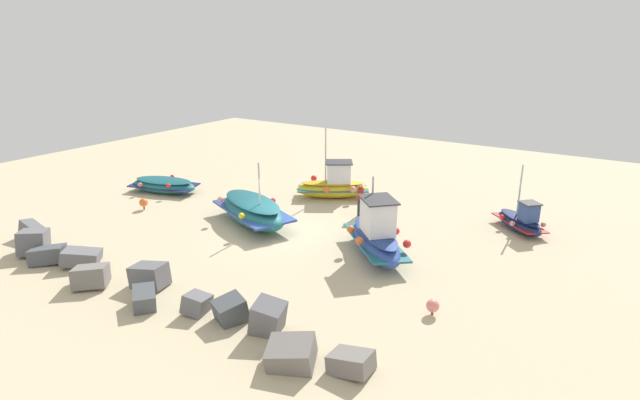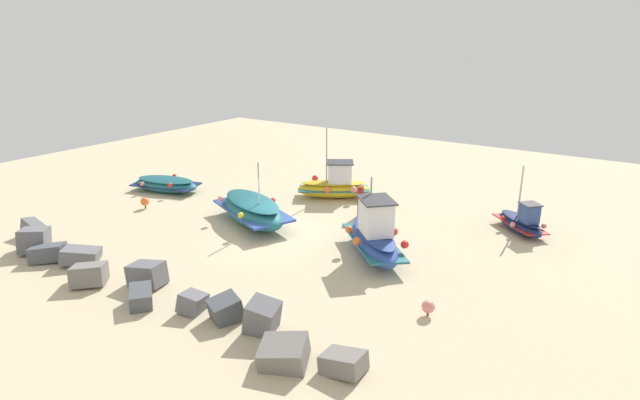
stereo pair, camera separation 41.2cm
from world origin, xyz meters
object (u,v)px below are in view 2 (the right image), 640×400
fishing_boat_4 (252,210)px  mooring_buoy_0 (428,307)px  fishing_boat_0 (521,222)px  mooring_buoy_1 (145,202)px  fishing_boat_2 (166,184)px  person_walking (361,198)px  fishing_boat_1 (374,237)px  fishing_boat_3 (335,185)px

fishing_boat_4 → mooring_buoy_0: (-10.56, 3.38, -0.35)m
fishing_boat_0 → mooring_buoy_1: 19.08m
fishing_boat_2 → person_walking: 12.02m
mooring_buoy_1 → person_walking: bearing=-152.2°
fishing_boat_2 → mooring_buoy_1: fishing_boat_2 is taller
fishing_boat_1 → fishing_boat_4: (6.77, -0.12, -0.17)m
fishing_boat_1 → person_walking: size_ratio=2.50×
fishing_boat_1 → mooring_buoy_1: bearing=-129.2°
fishing_boat_1 → mooring_buoy_1: (13.02, 1.38, -0.47)m
fishing_boat_2 → fishing_boat_3: fishing_boat_3 is taller
fishing_boat_1 → fishing_boat_3: fishing_boat_3 is taller
fishing_boat_2 → fishing_boat_3: 10.04m
fishing_boat_0 → fishing_boat_1: bearing=-82.0°
person_walking → mooring_buoy_0: size_ratio=3.11×
fishing_boat_2 → fishing_boat_4: fishing_boat_4 is taller
fishing_boat_0 → mooring_buoy_0: size_ratio=5.67×
mooring_buoy_0 → person_walking: bearing=-47.3°
person_walking → fishing_boat_4: bearing=110.9°
fishing_boat_1 → person_walking: fishing_boat_1 is taller
mooring_buoy_1 → fishing_boat_3: bearing=-135.1°
fishing_boat_1 → fishing_boat_3: size_ratio=1.00×
fishing_boat_0 → fishing_boat_2: bearing=-122.2°
fishing_boat_0 → fishing_boat_4: size_ratio=0.57×
fishing_boat_3 → fishing_boat_4: fishing_boat_3 is taller
fishing_boat_3 → person_walking: size_ratio=2.50×
mooring_buoy_0 → mooring_buoy_1: (16.80, -1.88, 0.06)m
mooring_buoy_0 → fishing_boat_2: bearing=-14.1°
fishing_boat_0 → fishing_boat_3: fishing_boat_3 is taller
fishing_boat_4 → mooring_buoy_1: (6.24, 1.50, -0.30)m
fishing_boat_2 → mooring_buoy_1: 3.17m
mooring_buoy_0 → mooring_buoy_1: size_ratio=0.90×
person_walking → mooring_buoy_1: person_walking is taller
fishing_boat_1 → fishing_boat_2: fishing_boat_1 is taller
fishing_boat_4 → mooring_buoy_1: size_ratio=8.93×
fishing_boat_3 → fishing_boat_4: size_ratio=0.79×
person_walking → mooring_buoy_0: bearing=-161.1°
person_walking → mooring_buoy_1: 11.47m
fishing_boat_0 → fishing_boat_4: bearing=-107.9°
fishing_boat_1 → fishing_boat_3: bearing=178.4°
fishing_boat_1 → fishing_boat_2: (14.60, -1.36, -0.43)m
fishing_boat_0 → fishing_boat_1: fishing_boat_1 is taller
fishing_boat_2 → fishing_boat_4: (-7.83, 1.24, 0.26)m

